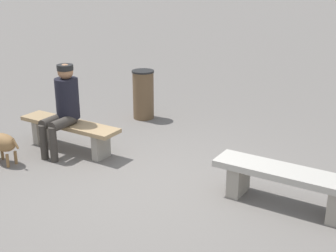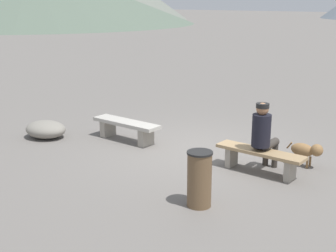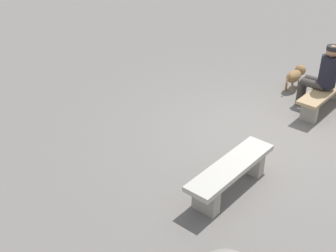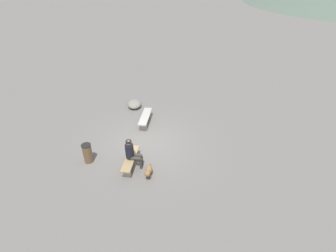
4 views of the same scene
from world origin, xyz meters
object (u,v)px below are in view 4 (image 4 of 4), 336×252
at_px(bench_left, 145,118).
at_px(trash_bin, 88,153).
at_px(dog, 149,171).
at_px(boulder, 134,104).
at_px(bench_right, 130,160).
at_px(seated_person, 132,152).

height_order(bench_left, trash_bin, trash_bin).
bearing_deg(bench_left, trash_bin, -29.00).
bearing_deg(trash_bin, bench_left, 148.06).
height_order(dog, boulder, dog).
distance_m(bench_right, dog, 1.01).
bearing_deg(seated_person, bench_right, -89.41).
relative_size(dog, boulder, 0.74).
distance_m(dog, boulder, 5.79).
xyz_separation_m(bench_left, trash_bin, (3.16, -1.97, 0.13)).
relative_size(seated_person, trash_bin, 1.50).
relative_size(seated_person, dog, 1.83).
distance_m(bench_left, dog, 3.95).
distance_m(trash_bin, boulder, 4.95).
distance_m(seated_person, dog, 1.04).
bearing_deg(dog, seated_person, -123.58).
xyz_separation_m(trash_bin, boulder, (-4.83, 1.07, -0.25)).
bearing_deg(dog, trash_bin, -101.46).
height_order(bench_right, trash_bin, trash_bin).
xyz_separation_m(bench_right, seated_person, (0.00, 0.09, 0.44)).
bearing_deg(bench_right, bench_left, -179.18).
relative_size(dog, trash_bin, 0.82).
relative_size(seated_person, boulder, 1.35).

